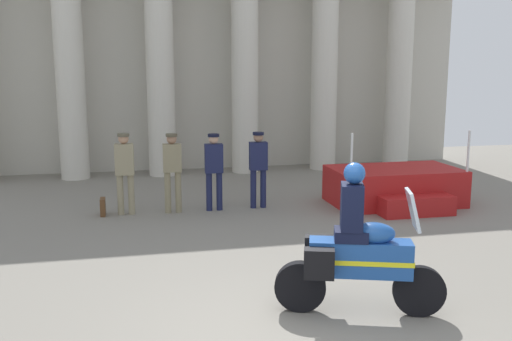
# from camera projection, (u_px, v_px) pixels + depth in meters

# --- Properties ---
(colonnade_backdrop) EXTENTS (16.29, 1.62, 7.10)m
(colonnade_backdrop) POSITION_uv_depth(u_px,v_px,m) (200.00, 45.00, 16.20)
(colonnade_backdrop) COLOR beige
(colonnade_backdrop) RESTS_ON ground_plane
(reviewing_stand) EXTENTS (2.82, 2.12, 1.71)m
(reviewing_stand) POSITION_uv_depth(u_px,v_px,m) (396.00, 187.00, 12.52)
(reviewing_stand) COLOR #A51919
(reviewing_stand) RESTS_ON ground_plane
(officer_in_row_0) EXTENTS (0.39, 0.24, 1.70)m
(officer_in_row_0) POSITION_uv_depth(u_px,v_px,m) (125.00, 167.00, 11.54)
(officer_in_row_0) COLOR gray
(officer_in_row_0) RESTS_ON ground_plane
(officer_in_row_1) EXTENTS (0.39, 0.24, 1.68)m
(officer_in_row_1) POSITION_uv_depth(u_px,v_px,m) (172.00, 166.00, 11.69)
(officer_in_row_1) COLOR #847A5B
(officer_in_row_1) RESTS_ON ground_plane
(officer_in_row_2) EXTENTS (0.39, 0.24, 1.65)m
(officer_in_row_2) POSITION_uv_depth(u_px,v_px,m) (214.00, 166.00, 11.89)
(officer_in_row_2) COLOR #191E42
(officer_in_row_2) RESTS_ON ground_plane
(officer_in_row_3) EXTENTS (0.39, 0.24, 1.66)m
(officer_in_row_3) POSITION_uv_depth(u_px,v_px,m) (258.00, 164.00, 12.11)
(officer_in_row_3) COLOR #191E42
(officer_in_row_3) RESTS_ON ground_plane
(motorcycle_with_rider) EXTENTS (2.02, 0.95, 1.90)m
(motorcycle_with_rider) POSITION_uv_depth(u_px,v_px,m) (354.00, 252.00, 6.84)
(motorcycle_with_rider) COLOR black
(motorcycle_with_rider) RESTS_ON ground_plane
(briefcase_on_ground) EXTENTS (0.10, 0.32, 0.36)m
(briefcase_on_ground) POSITION_uv_depth(u_px,v_px,m) (103.00, 207.00, 11.60)
(briefcase_on_ground) COLOR brown
(briefcase_on_ground) RESTS_ON ground_plane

